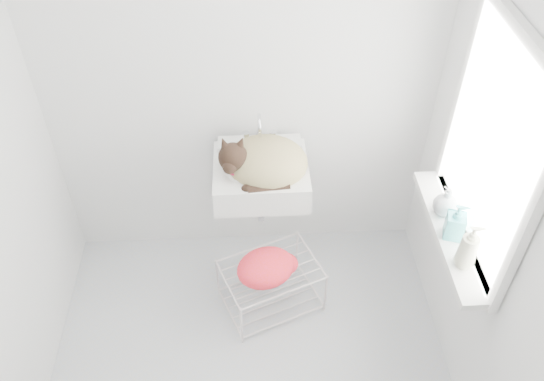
{
  "coord_description": "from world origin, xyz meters",
  "views": [
    {
      "loc": [
        0.03,
        -1.63,
        2.86
      ],
      "look_at": [
        0.15,
        0.5,
        0.88
      ],
      "focal_mm": 37.18,
      "sensor_mm": 36.0,
      "label": 1
    }
  ],
  "objects_px": {
    "wire_rack": "(271,286)",
    "bottle_a": "(463,264)",
    "bottle_b": "(452,235)",
    "bottle_c": "(443,213)",
    "cat": "(263,162)",
    "sink": "(261,165)"
  },
  "relations": [
    {
      "from": "wire_rack",
      "to": "bottle_a",
      "type": "bearing_deg",
      "value": -27.69
    },
    {
      "from": "bottle_b",
      "to": "bottle_c",
      "type": "bearing_deg",
      "value": 90.0
    },
    {
      "from": "wire_rack",
      "to": "bottle_a",
      "type": "distance_m",
      "value": 1.2
    },
    {
      "from": "cat",
      "to": "bottle_a",
      "type": "distance_m",
      "value": 1.16
    },
    {
      "from": "cat",
      "to": "bottle_a",
      "type": "bearing_deg",
      "value": -29.74
    },
    {
      "from": "cat",
      "to": "wire_rack",
      "type": "xyz_separation_m",
      "value": [
        0.03,
        -0.28,
        -0.74
      ]
    },
    {
      "from": "bottle_a",
      "to": "bottle_b",
      "type": "height_order",
      "value": "bottle_a"
    },
    {
      "from": "wire_rack",
      "to": "cat",
      "type": "bearing_deg",
      "value": 95.86
    },
    {
      "from": "cat",
      "to": "bottle_c",
      "type": "bearing_deg",
      "value": -14.41
    },
    {
      "from": "bottle_a",
      "to": "bottle_c",
      "type": "xyz_separation_m",
      "value": [
        0.0,
        0.33,
        0.0
      ]
    },
    {
      "from": "sink",
      "to": "bottle_c",
      "type": "height_order",
      "value": "sink"
    },
    {
      "from": "bottle_b",
      "to": "bottle_c",
      "type": "height_order",
      "value": "bottle_b"
    },
    {
      "from": "sink",
      "to": "cat",
      "type": "relative_size",
      "value": 1.04
    },
    {
      "from": "bottle_c",
      "to": "bottle_b",
      "type": "bearing_deg",
      "value": -90.0
    },
    {
      "from": "sink",
      "to": "cat",
      "type": "distance_m",
      "value": 0.05
    },
    {
      "from": "bottle_c",
      "to": "wire_rack",
      "type": "bearing_deg",
      "value": 172.18
    },
    {
      "from": "wire_rack",
      "to": "bottle_b",
      "type": "distance_m",
      "value": 1.14
    },
    {
      "from": "sink",
      "to": "cat",
      "type": "height_order",
      "value": "cat"
    },
    {
      "from": "wire_rack",
      "to": "bottle_a",
      "type": "height_order",
      "value": "bottle_a"
    },
    {
      "from": "cat",
      "to": "wire_rack",
      "type": "height_order",
      "value": "cat"
    },
    {
      "from": "sink",
      "to": "bottle_a",
      "type": "height_order",
      "value": "sink"
    },
    {
      "from": "bottle_c",
      "to": "bottle_a",
      "type": "bearing_deg",
      "value": -90.0
    }
  ]
}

